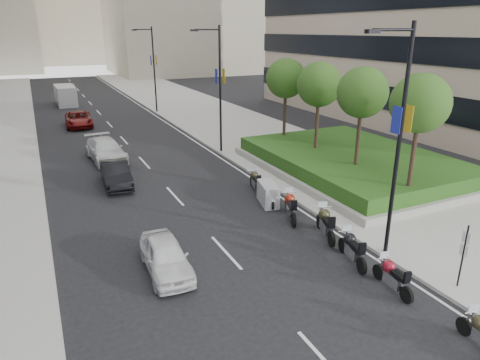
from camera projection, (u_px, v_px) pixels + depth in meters
ground at (311, 294)px, 14.91m from camera, size 160.00×160.00×0.00m
sidewalk_right at (217, 118)px, 44.06m from camera, size 10.00×100.00×0.15m
lane_edge at (167, 123)px, 41.92m from camera, size 0.12×100.00×0.01m
lane_centre at (113, 128)px, 39.80m from camera, size 0.12×100.00×0.01m
planter at (352, 168)px, 27.37m from camera, size 10.00×14.00×0.40m
hedge at (353, 159)px, 27.17m from camera, size 9.40×13.40×0.80m
tree_0 at (420, 104)px, 19.97m from camera, size 2.80×2.80×6.30m
tree_1 at (362, 93)px, 23.37m from camera, size 2.80×2.80×6.30m
tree_2 at (319, 85)px, 26.77m from camera, size 2.80×2.80×6.30m
tree_3 at (286, 79)px, 30.17m from camera, size 2.80×2.80×6.30m
lamp_post_0 at (397, 134)px, 15.76m from camera, size 2.34×0.45×9.00m
lamp_post_1 at (218, 84)px, 30.21m from camera, size 2.34×0.45×9.00m
lamp_post_2 at (152, 66)px, 45.52m from camera, size 2.34×0.45×9.00m
parking_sign at (463, 253)px, 14.68m from camera, size 0.06×0.32×2.50m
motorcycle_1 at (392, 276)px, 14.96m from camera, size 0.70×2.11×1.05m
motorcycle_2 at (352, 248)px, 16.76m from camera, size 0.85×2.26×1.14m
motorcycle_3 at (325, 223)px, 18.83m from camera, size 1.06×2.34×1.21m
motorcycle_4 at (290, 207)px, 20.64m from camera, size 1.09×2.26×1.18m
motorcycle_5 at (268, 194)px, 22.38m from camera, size 1.17×1.98×1.13m
motorcycle_6 at (255, 181)px, 24.29m from camera, size 0.75×2.12×1.07m
car_a at (166, 256)px, 16.08m from camera, size 1.72×3.87×1.29m
car_b at (116, 174)px, 25.08m from camera, size 1.73×4.34×1.41m
car_c at (106, 150)px, 29.84m from camera, size 2.50×5.36×1.51m
car_d at (79, 119)px, 40.34m from camera, size 2.58×5.17×1.41m
delivery_van at (66, 96)px, 51.68m from camera, size 2.23×5.50×2.28m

